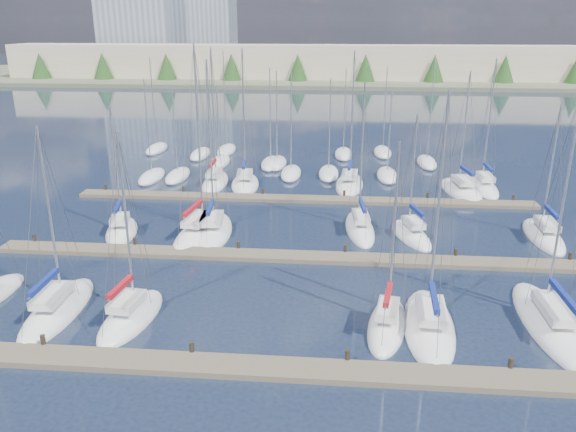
# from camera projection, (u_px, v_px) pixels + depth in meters

# --- Properties ---
(ground) EXTENTS (400.00, 400.00, 0.00)m
(ground) POSITION_uv_depth(u_px,v_px,m) (316.00, 139.00, 82.43)
(ground) COLOR #1F293E
(ground) RESTS_ON ground
(dock_near) EXTENTS (44.00, 1.93, 1.10)m
(dock_near) POSITION_uv_depth(u_px,v_px,m) (267.00, 368.00, 27.87)
(dock_near) COLOR #6B5E4C
(dock_near) RESTS_ON ground
(dock_mid) EXTENTS (44.00, 1.93, 1.10)m
(dock_mid) POSITION_uv_depth(u_px,v_px,m) (290.00, 257.00, 41.03)
(dock_mid) COLOR #6B5E4C
(dock_mid) RESTS_ON ground
(dock_far) EXTENTS (44.00, 1.93, 1.10)m
(dock_far) POSITION_uv_depth(u_px,v_px,m) (303.00, 199.00, 54.19)
(dock_far) COLOR #6B5E4C
(dock_far) RESTS_ON ground
(sailboat_h) EXTENTS (3.79, 6.74, 11.07)m
(sailboat_h) POSITION_uv_depth(u_px,v_px,m) (122.00, 231.00, 45.90)
(sailboat_h) COLOR white
(sailboat_h) RESTS_ON ground
(sailboat_p) EXTENTS (3.42, 8.73, 14.42)m
(sailboat_p) POSITION_uv_depth(u_px,v_px,m) (349.00, 184.00, 59.00)
(sailboat_p) COLOR white
(sailboat_p) RESTS_ON ground
(sailboat_i) EXTENTS (3.90, 9.98, 15.63)m
(sailboat_i) POSITION_uv_depth(u_px,v_px,m) (200.00, 230.00, 46.01)
(sailboat_i) COLOR white
(sailboat_i) RESTS_ON ground
(sailboat_d) EXTENTS (3.22, 6.99, 11.36)m
(sailboat_d) POSITION_uv_depth(u_px,v_px,m) (387.00, 325.00, 31.78)
(sailboat_d) COLOR white
(sailboat_d) RESTS_ON ground
(sailboat_f) EXTENTS (2.92, 10.29, 14.42)m
(sailboat_f) POSITION_uv_depth(u_px,v_px,m) (549.00, 323.00, 32.04)
(sailboat_f) COLOR white
(sailboat_f) RESTS_ON ground
(sailboat_c) EXTENTS (3.24, 7.05, 11.67)m
(sailboat_c) POSITION_uv_depth(u_px,v_px,m) (131.00, 317.00, 32.65)
(sailboat_c) COLOR white
(sailboat_c) RESTS_ON ground
(sailboat_b) EXTENTS (2.89, 8.61, 11.83)m
(sailboat_b) POSITION_uv_depth(u_px,v_px,m) (58.00, 310.00, 33.44)
(sailboat_b) COLOR white
(sailboat_b) RESTS_ON ground
(sailboat_j) EXTENTS (3.93, 8.95, 14.45)m
(sailboat_j) POSITION_uv_depth(u_px,v_px,m) (213.00, 230.00, 46.07)
(sailboat_j) COLOR white
(sailboat_j) RESTS_ON ground
(sailboat_q) EXTENTS (4.30, 9.15, 12.67)m
(sailboat_q) POSITION_uv_depth(u_px,v_px,m) (461.00, 190.00, 56.87)
(sailboat_q) COLOR white
(sailboat_q) RESTS_ON ground
(sailboat_l) EXTENTS (3.83, 7.04, 10.54)m
(sailboat_l) POSITION_uv_depth(u_px,v_px,m) (411.00, 235.00, 45.09)
(sailboat_l) COLOR white
(sailboat_l) RESTS_ON ground
(sailboat_m) EXTENTS (2.72, 8.01, 11.22)m
(sailboat_m) POSITION_uv_depth(u_px,v_px,m) (543.00, 236.00, 44.90)
(sailboat_m) COLOR white
(sailboat_m) RESTS_ON ground
(sailboat_k) EXTENTS (2.93, 8.49, 12.76)m
(sailboat_k) POSITION_uv_depth(u_px,v_px,m) (360.00, 228.00, 46.55)
(sailboat_k) COLOR white
(sailboat_k) RESTS_ON ground
(sailboat_o) EXTENTS (3.75, 8.10, 14.63)m
(sailboat_o) POSITION_uv_depth(u_px,v_px,m) (245.00, 184.00, 59.15)
(sailboat_o) COLOR white
(sailboat_o) RESTS_ON ground
(sailboat_e) EXTENTS (3.42, 9.00, 13.95)m
(sailboat_e) POSITION_uv_depth(u_px,v_px,m) (429.00, 325.00, 31.73)
(sailboat_e) COLOR white
(sailboat_e) RESTS_ON ground
(sailboat_n) EXTENTS (2.73, 8.22, 14.66)m
(sailboat_n) POSITION_uv_depth(u_px,v_px,m) (215.00, 182.00, 59.69)
(sailboat_n) COLOR white
(sailboat_n) RESTS_ON ground
(sailboat_r) EXTENTS (2.48, 8.41, 13.76)m
(sailboat_r) POSITION_uv_depth(u_px,v_px,m) (483.00, 187.00, 58.12)
(sailboat_r) COLOR white
(sailboat_r) RESTS_ON ground
(distant_boats) EXTENTS (36.93, 20.75, 13.30)m
(distant_boats) POSITION_uv_depth(u_px,v_px,m) (274.00, 163.00, 67.44)
(distant_boats) COLOR #9EA0A5
(distant_boats) RESTS_ON ground
(shoreline) EXTENTS (400.00, 60.00, 38.00)m
(shoreline) POSITION_uv_depth(u_px,v_px,m) (284.00, 52.00, 165.48)
(shoreline) COLOR #666B51
(shoreline) RESTS_ON ground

